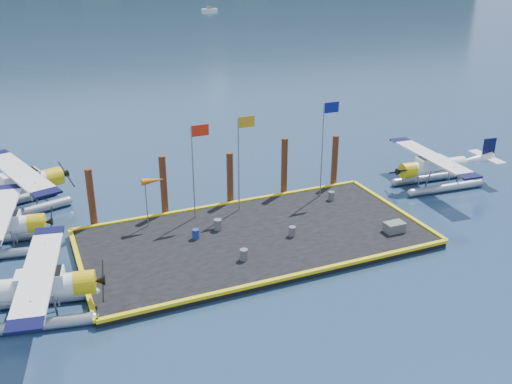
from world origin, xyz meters
TOP-DOWN VIEW (x-y plane):
  - ground at (0.00, 0.00)m, footprint 4000.00×4000.00m
  - dock at (0.00, 0.00)m, footprint 20.00×10.00m
  - dock_bumpers at (0.00, 0.00)m, footprint 20.25×10.25m
  - seaplane_a at (-12.42, -2.98)m, footprint 8.54×9.32m
  - seaplane_c at (-12.73, 10.18)m, footprint 9.60×10.29m
  - seaplane_d at (15.36, 2.77)m, footprint 8.30×9.15m
  - drum_0 at (-3.34, 1.03)m, footprint 0.42×0.42m
  - drum_1 at (2.01, -0.89)m, footprint 0.42×0.42m
  - drum_3 at (-1.68, -2.40)m, footprint 0.44×0.44m
  - drum_4 at (6.83, 2.85)m, footprint 0.42×0.42m
  - drum_5 at (-1.75, 1.60)m, footprint 0.48×0.48m
  - crate at (7.89, -2.80)m, footprint 1.18×0.79m
  - flagpole_red at (-2.29, 3.80)m, footprint 1.14×0.08m
  - flagpole_yellow at (0.70, 3.80)m, footprint 1.14×0.08m
  - flagpole_blue at (6.70, 3.80)m, footprint 1.14×0.08m
  - windsock at (-5.03, 3.80)m, footprint 1.40×0.44m
  - piling_0 at (-8.50, 5.40)m, footprint 0.44×0.44m
  - piling_1 at (-4.00, 5.40)m, footprint 0.44×0.44m
  - piling_2 at (0.50, 5.40)m, footprint 0.44×0.44m
  - piling_3 at (4.50, 5.40)m, footprint 0.44×0.44m
  - piling_4 at (8.50, 5.40)m, footprint 0.44×0.44m

SIDE VIEW (x-z plane):
  - ground at x=0.00m, z-range 0.00..0.00m
  - dock at x=0.00m, z-range 0.00..0.40m
  - dock_bumpers at x=0.00m, z-range 0.40..0.58m
  - drum_0 at x=-3.34m, z-range 0.40..0.99m
  - drum_1 at x=2.01m, z-range 0.40..0.99m
  - drum_4 at x=6.83m, z-range 0.40..0.99m
  - crate at x=7.89m, z-range 0.40..0.99m
  - drum_3 at x=-1.68m, z-range 0.40..1.02m
  - drum_5 at x=-1.75m, z-range 0.40..1.07m
  - seaplane_d at x=15.36m, z-range -0.21..3.04m
  - seaplane_a at x=-12.42m, z-range -0.21..3.08m
  - seaplane_c at x=-12.73m, z-range -0.24..3.44m
  - piling_2 at x=0.50m, z-range 0.00..3.80m
  - piling_0 at x=-8.50m, z-range 0.00..4.00m
  - piling_4 at x=8.50m, z-range 0.00..4.00m
  - piling_1 at x=-4.00m, z-range 0.00..4.20m
  - piling_3 at x=4.50m, z-range 0.00..4.30m
  - windsock at x=-5.03m, z-range 1.67..4.79m
  - flagpole_red at x=-2.29m, z-range 1.40..7.40m
  - flagpole_yellow at x=0.70m, z-range 1.41..7.61m
  - flagpole_blue at x=6.70m, z-range 1.44..7.94m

